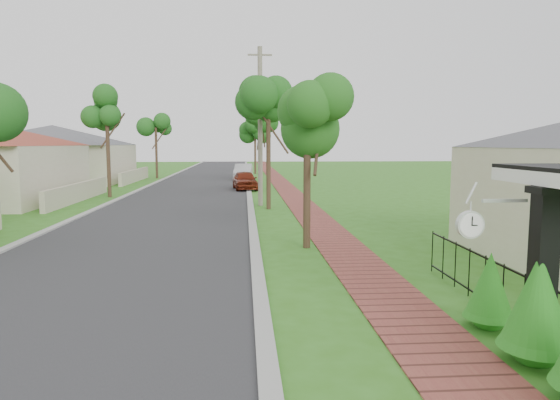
{
  "coord_description": "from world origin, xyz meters",
  "views": [
    {
      "loc": [
        0.35,
        -7.61,
        3.1
      ],
      "look_at": [
        1.37,
        6.53,
        1.5
      ],
      "focal_mm": 32.0,
      "sensor_mm": 36.0,
      "label": 1
    }
  ],
  "objects_px": {
    "station_clock": "(473,223)",
    "porch_post": "(542,284)",
    "utility_pole": "(260,126)",
    "parked_car_red": "(245,180)",
    "parked_car_white": "(243,172)",
    "near_tree": "(307,118)"
  },
  "relations": [
    {
      "from": "parked_car_red",
      "to": "near_tree",
      "type": "relative_size",
      "value": 0.76
    },
    {
      "from": "parked_car_red",
      "to": "utility_pole",
      "type": "relative_size",
      "value": 0.47
    },
    {
      "from": "utility_pole",
      "to": "station_clock",
      "type": "distance_m",
      "value": 18.25
    },
    {
      "from": "porch_post",
      "to": "utility_pole",
      "type": "distance_m",
      "value": 18.89
    },
    {
      "from": "parked_car_red",
      "to": "utility_pole",
      "type": "bearing_deg",
      "value": -91.33
    },
    {
      "from": "near_tree",
      "to": "utility_pole",
      "type": "height_order",
      "value": "utility_pole"
    },
    {
      "from": "near_tree",
      "to": "parked_car_red",
      "type": "bearing_deg",
      "value": 95.36
    },
    {
      "from": "porch_post",
      "to": "near_tree",
      "type": "xyz_separation_m",
      "value": [
        -2.35,
        8.0,
        2.73
      ]
    },
    {
      "from": "parked_car_white",
      "to": "near_tree",
      "type": "height_order",
      "value": "near_tree"
    },
    {
      "from": "porch_post",
      "to": "parked_car_white",
      "type": "xyz_separation_m",
      "value": [
        -4.26,
        36.59,
        -0.44
      ]
    },
    {
      "from": "porch_post",
      "to": "parked_car_red",
      "type": "xyz_separation_m",
      "value": [
        -4.15,
        27.18,
        -0.49
      ]
    },
    {
      "from": "parked_car_white",
      "to": "near_tree",
      "type": "relative_size",
      "value": 0.85
    },
    {
      "from": "parked_car_red",
      "to": "parked_car_white",
      "type": "bearing_deg",
      "value": 84.42
    },
    {
      "from": "porch_post",
      "to": "near_tree",
      "type": "bearing_deg",
      "value": 106.37
    },
    {
      "from": "porch_post",
      "to": "station_clock",
      "type": "relative_size",
      "value": 2.39
    },
    {
      "from": "station_clock",
      "to": "porch_post",
      "type": "bearing_deg",
      "value": -24.97
    },
    {
      "from": "parked_car_white",
      "to": "near_tree",
      "type": "distance_m",
      "value": 28.82
    },
    {
      "from": "utility_pole",
      "to": "station_clock",
      "type": "relative_size",
      "value": 7.4
    },
    {
      "from": "near_tree",
      "to": "station_clock",
      "type": "distance_m",
      "value": 7.98
    },
    {
      "from": "porch_post",
      "to": "station_clock",
      "type": "height_order",
      "value": "porch_post"
    },
    {
      "from": "station_clock",
      "to": "utility_pole",
      "type": "bearing_deg",
      "value": 98.02
    },
    {
      "from": "station_clock",
      "to": "near_tree",
      "type": "bearing_deg",
      "value": 101.1
    }
  ]
}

